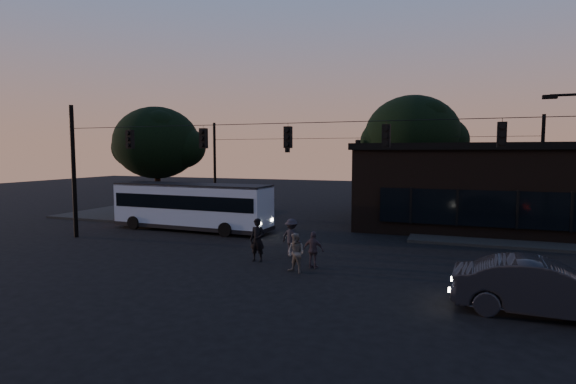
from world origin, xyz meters
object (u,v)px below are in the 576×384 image
(building, at_px, (482,186))
(pedestrian_a, at_px, (258,240))
(pedestrian_c, at_px, (314,250))
(pedestrian_d, at_px, (292,237))
(car, at_px, (543,288))
(pedestrian_b, at_px, (296,253))
(bus, at_px, (192,204))

(building, height_order, pedestrian_a, building)
(pedestrian_c, xyz_separation_m, pedestrian_d, (-1.66, 1.88, 0.10))
(building, height_order, pedestrian_c, building)
(car, xyz_separation_m, pedestrian_d, (-9.67, 4.77, 0.04))
(car, relative_size, pedestrian_b, 3.16)
(car, bearing_deg, pedestrian_c, 72.96)
(pedestrian_a, xyz_separation_m, pedestrian_d, (1.03, 1.62, -0.09))
(pedestrian_b, bearing_deg, pedestrian_c, 82.08)
(bus, distance_m, car, 20.08)
(car, bearing_deg, pedestrian_b, 79.72)
(bus, height_order, car, bus)
(pedestrian_c, bearing_deg, building, -109.46)
(pedestrian_d, bearing_deg, pedestrian_c, 151.29)
(pedestrian_d, bearing_deg, building, -106.39)
(building, relative_size, pedestrian_a, 7.98)
(building, height_order, pedestrian_d, building)
(pedestrian_b, bearing_deg, building, 81.49)
(building, distance_m, pedestrian_a, 16.89)
(building, xyz_separation_m, car, (0.87, -16.77, -1.87))
(pedestrian_b, xyz_separation_m, pedestrian_d, (-1.20, 2.80, 0.07))
(bus, bearing_deg, pedestrian_d, -25.72)
(pedestrian_b, bearing_deg, pedestrian_a, 170.72)
(pedestrian_a, height_order, pedestrian_d, pedestrian_a)
(bus, bearing_deg, building, 26.35)
(building, relative_size, pedestrian_d, 8.82)
(pedestrian_b, relative_size, pedestrian_d, 0.92)
(car, distance_m, pedestrian_c, 8.52)
(building, height_order, pedestrian_b, building)
(building, relative_size, pedestrian_c, 9.91)
(pedestrian_c, height_order, pedestrian_d, pedestrian_d)
(car, height_order, pedestrian_c, car)
(car, bearing_deg, pedestrian_a, 76.39)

